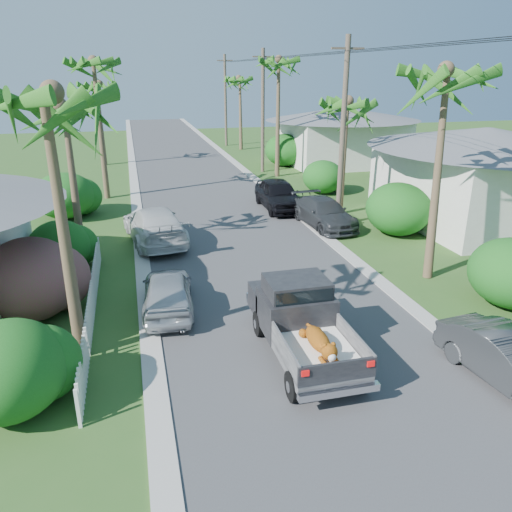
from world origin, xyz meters
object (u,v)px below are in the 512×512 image
object	(u,v)px
pickup_truck	(299,317)
palm_r_d	(240,78)
parked_car_rf	(279,195)
parked_car_lf	(155,225)
palm_l_a	(44,95)
palm_l_b	(63,106)
utility_pole_c	(263,111)
palm_r_b	(347,102)
parked_car_rm	(324,213)
house_right_near	(482,179)
palm_r_c	(279,60)
palm_r_a	(451,72)
utility_pole_d	(226,100)
parked_car_rn	(509,360)
parked_car_ln	(168,292)
utility_pole_b	(343,134)
house_right_far	(342,138)
palm_l_d	(97,84)
palm_l_c	(93,62)

from	to	relation	value
pickup_truck	palm_r_d	size ratio (longest dim) A/B	0.64
parked_car_rf	parked_car_lf	xyz separation A→B (m)	(-7.20, -4.31, -0.02)
palm_l_a	palm_l_b	world-z (taller)	palm_l_a
pickup_truck	utility_pole_c	bearing A→B (deg)	77.37
parked_car_lf	palm_r_b	world-z (taller)	palm_r_b
parked_car_rm	house_right_near	bearing A→B (deg)	-12.91
parked_car_rm	palm_l_a	distance (m)	16.21
palm_r_b	palm_r_c	distance (m)	11.22
palm_r_c	parked_car_rf	bearing A→B (deg)	-105.93
palm_r_c	pickup_truck	bearing A→B (deg)	-104.99
palm_l_a	palm_r_a	world-z (taller)	palm_r_a
parked_car_rf	utility_pole_d	world-z (taller)	utility_pole_d
pickup_truck	parked_car_rn	world-z (taller)	pickup_truck
pickup_truck	parked_car_ln	size ratio (longest dim) A/B	1.29
parked_car_rf	parked_car_ln	world-z (taller)	parked_car_rf
palm_r_c	palm_r_d	world-z (taller)	palm_r_c
parked_car_rn	palm_r_a	size ratio (longest dim) A/B	0.46
utility_pole_b	house_right_far	bearing A→B (deg)	66.48
parked_car_rn	house_right_far	size ratio (longest dim) A/B	0.44
parked_car_rm	palm_l_d	distance (m)	24.50
pickup_truck	parked_car_rf	world-z (taller)	pickup_truck
parked_car_rm	utility_pole_c	size ratio (longest dim) A/B	0.53
palm_r_c	house_right_near	world-z (taller)	palm_r_c
house_right_far	utility_pole_b	distance (m)	18.71
palm_l_d	palm_r_a	size ratio (longest dim) A/B	0.89
palm_r_c	house_right_near	distance (m)	16.64
palm_l_b	house_right_far	distance (m)	27.06
parked_car_rf	utility_pole_c	xyz separation A→B (m)	(2.00, 11.11, 3.77)
palm_r_b	house_right_near	distance (m)	7.99
utility_pole_b	palm_r_c	bearing A→B (deg)	87.36
parked_car_rn	palm_r_a	distance (m)	9.82
house_right_near	parked_car_rf	bearing A→B (deg)	152.51
pickup_truck	palm_l_a	world-z (taller)	palm_l_a
palm_l_a	house_right_near	distance (m)	21.72
palm_l_a	house_right_far	world-z (taller)	palm_l_a
palm_l_c	palm_l_b	bearing A→B (deg)	-94.57
parked_car_lf	palm_r_c	size ratio (longest dim) A/B	0.59
palm_r_b	house_right_far	size ratio (longest dim) A/B	0.80
parked_car_rm	house_right_far	world-z (taller)	house_right_far
palm_l_a	utility_pole_c	xyz separation A→B (m)	(11.80, 25.00, -2.33)
house_right_far	palm_r_d	bearing A→B (deg)	123.02
house_right_far	palm_r_c	bearing A→B (deg)	-149.53
house_right_far	palm_l_a	bearing A→B (deg)	-125.42
palm_r_c	palm_l_a	bearing A→B (deg)	-118.33
palm_l_b	house_right_far	world-z (taller)	palm_l_b
parked_car_rn	parked_car_lf	size ratio (longest dim) A/B	0.71
parked_car_rf	pickup_truck	bearing A→B (deg)	-103.84
palm_l_b	parked_car_rf	bearing A→B (deg)	25.19
parked_car_rm	house_right_near	world-z (taller)	house_right_near
palm_l_d	utility_pole_c	bearing A→B (deg)	-26.38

